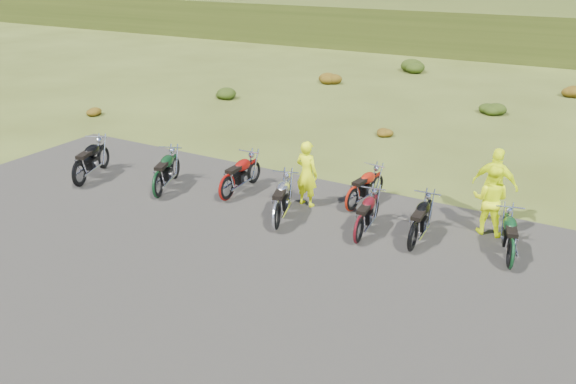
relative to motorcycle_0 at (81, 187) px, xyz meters
The scene contains 21 objects.
ground 6.27m from the motorcycle_0, ahead, with size 300.00×300.00×0.00m, color #3E4617.
gravel_pad 6.60m from the motorcycle_0, 18.22° to the right, with size 20.00×12.00×0.04m, color black.
hill_slope 50.33m from the motorcycle_0, 82.84° to the left, with size 300.00×46.00×3.00m, color #334115, non-canonical shape.
shrub_0 8.25m from the motorcycle_0, 133.99° to the left, with size 0.77×0.77×0.45m, color #5F360B.
shrub_1 11.59m from the motorcycle_0, 104.14° to the left, with size 1.03×1.03×0.61m, color #20350D.
shrub_2 16.54m from the motorcycle_0, 89.76° to the left, with size 1.30×1.30×0.77m, color #5F360B.
shrub_3 22.04m from the motorcycle_0, 82.25° to the left, with size 1.56×1.56×0.92m, color #20350D.
shrub_4 10.86m from the motorcycle_0, 57.28° to the left, with size 0.77×0.77×0.45m, color #5F360B.
shrub_5 16.89m from the motorcycle_0, 58.72° to the left, with size 1.03×1.03×0.61m, color #20350D.
shrub_6 22.93m from the motorcycle_0, 59.40° to the left, with size 1.30×1.30×0.77m, color #5F360B.
motorcycle_0 is the anchor object (origin of this frame).
motorcycle_1 4.49m from the motorcycle_0, 16.35° to the left, with size 2.10×0.70×1.10m, color maroon, non-canonical shape.
motorcycle_2 2.59m from the motorcycle_0, 10.79° to the left, with size 2.13×0.71×1.12m, color black, non-canonical shape.
motorcycle_3 6.42m from the motorcycle_0, ahead, with size 2.13×0.71×1.11m, color #B2B2B7, non-canonical shape.
motorcycle_4 8.45m from the motorcycle_0, ahead, with size 1.93×0.64×1.01m, color #4B0C12, non-canonical shape.
motorcycle_5 9.69m from the motorcycle_0, ahead, with size 2.00×0.67×1.05m, color black, non-canonical shape.
motorcycle_6 7.93m from the motorcycle_0, 16.80° to the left, with size 1.93×0.64×1.01m, color #9D1B0B, non-canonical shape.
motorcycle_7 11.77m from the motorcycle_0, ahead, with size 1.92×0.64×1.00m, color #0E3318, non-canonical shape.
person_middle 6.74m from the motorcycle_0, 17.97° to the left, with size 0.65×0.43×1.79m, color #EBFF0D.
person_right_a 11.29m from the motorcycle_0, 14.10° to the left, with size 0.84×0.66×1.73m, color #EBFF0D.
person_right_b 11.46m from the motorcycle_0, 17.99° to the left, with size 1.11×0.46×1.90m, color #EBFF0D.
Camera 1 is at (6.46, -10.18, 6.22)m, focal length 35.00 mm.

